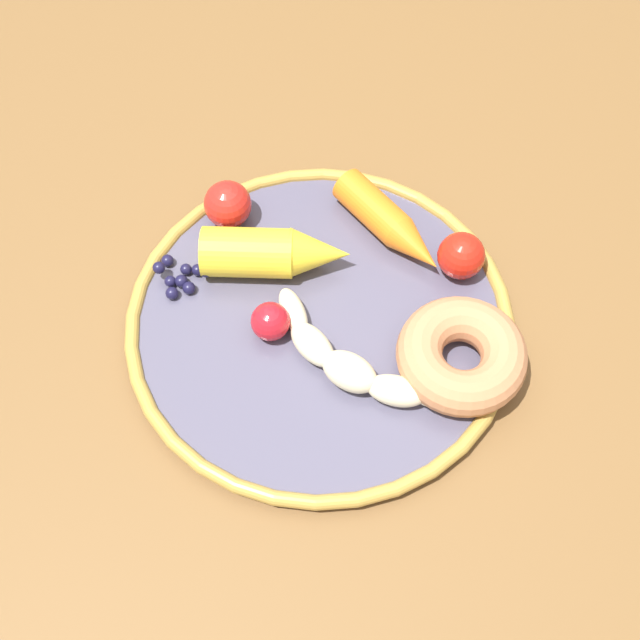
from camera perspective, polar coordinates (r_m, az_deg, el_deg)
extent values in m
plane|color=gray|center=(1.39, -0.64, -14.89)|extent=(6.00, 6.00, 0.00)
cube|color=brown|center=(0.73, -1.18, 0.20)|extent=(1.09, 0.97, 0.03)
cube|color=brown|center=(1.41, -8.92, 14.32)|extent=(0.05, 0.05, 0.70)
cylinder|color=#4F4B60|center=(0.70, 0.00, -0.25)|extent=(0.32, 0.32, 0.01)
torus|color=#B18C3C|center=(0.69, 0.00, 0.00)|extent=(0.33, 0.33, 0.01)
ellipsoid|color=beige|center=(0.69, -2.14, 0.69)|extent=(0.05, 0.05, 0.02)
ellipsoid|color=beige|center=(0.67, -0.52, -1.69)|extent=(0.04, 0.05, 0.02)
ellipsoid|color=beige|center=(0.66, 2.05, -3.58)|extent=(0.04, 0.05, 0.03)
ellipsoid|color=beige|center=(0.65, 5.25, -4.88)|extent=(0.03, 0.05, 0.02)
ellipsoid|color=beige|center=(0.66, 8.65, -5.19)|extent=(0.04, 0.05, 0.02)
cylinder|color=orange|center=(0.74, 3.60, 7.74)|extent=(0.06, 0.08, 0.03)
cone|color=orange|center=(0.72, 6.74, 4.83)|extent=(0.05, 0.06, 0.03)
cylinder|color=yellow|center=(0.71, -5.01, 4.65)|extent=(0.07, 0.09, 0.04)
cone|color=yellow|center=(0.70, 0.21, 4.52)|extent=(0.06, 0.06, 0.04)
torus|color=#C37D51|center=(0.67, 9.71, -2.41)|extent=(0.14, 0.14, 0.04)
sphere|color=#191638|center=(0.72, -9.21, 3.47)|extent=(0.01, 0.01, 0.01)
sphere|color=#191638|center=(0.72, -9.52, 2.65)|extent=(0.01, 0.01, 0.01)
sphere|color=#191638|center=(0.71, -10.15, 1.83)|extent=(0.01, 0.01, 0.01)
sphere|color=#191638|center=(0.72, -8.42, 3.42)|extent=(0.01, 0.01, 0.01)
sphere|color=#191638|center=(0.73, -10.46, 4.04)|extent=(0.01, 0.01, 0.01)
sphere|color=#191638|center=(0.72, -10.27, 2.64)|extent=(0.01, 0.01, 0.01)
sphere|color=#191638|center=(0.71, -9.01, 2.19)|extent=(0.01, 0.01, 0.01)
sphere|color=#191638|center=(0.71, -7.89, 3.36)|extent=(0.01, 0.01, 0.01)
sphere|color=#191638|center=(0.72, -11.03, 3.55)|extent=(0.01, 0.01, 0.01)
sphere|color=red|center=(0.72, 9.69, 4.39)|extent=(0.04, 0.04, 0.04)
sphere|color=red|center=(0.74, -6.37, 7.92)|extent=(0.04, 0.04, 0.04)
sphere|color=red|center=(0.68, -3.44, -0.10)|extent=(0.03, 0.03, 0.03)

